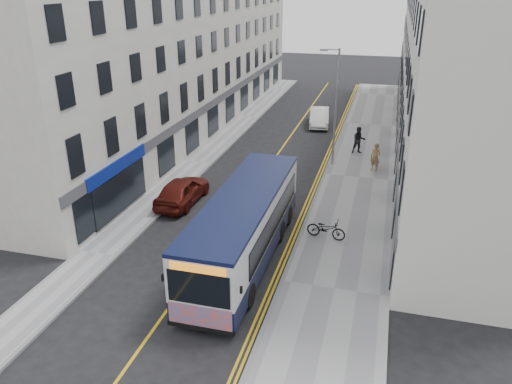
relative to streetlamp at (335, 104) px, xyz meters
The scene contains 17 objects.
ground 15.25m from the streetlamp, 106.58° to the right, with size 140.00×140.00×0.00m, color black.
pavement_east 5.20m from the streetlamp, 43.87° to the right, with size 4.50×64.00×0.12m, color #97989A.
pavement_west 10.33m from the streetlamp, 167.70° to the right, with size 2.00×64.00×0.12m, color #97989A.
kerb_east 4.76m from the streetlamp, 94.85° to the right, with size 0.18×64.00×0.13m, color slate.
kerb_west 9.45m from the streetlamp, 166.24° to the right, with size 0.18×64.00×0.13m, color slate.
road_centre_line 6.37m from the streetlamp, 154.37° to the right, with size 0.12×64.00×0.01m, color gold.
road_dbl_yellow_inner 4.85m from the streetlamp, 107.21° to the right, with size 0.10×64.00×0.01m, color gold.
road_dbl_yellow_outer 4.83m from the streetlamp, 101.85° to the right, with size 0.10×64.00×0.01m, color gold.
terrace_east 10.35m from the streetlamp, 43.68° to the left, with size 6.00×46.00×13.00m, color silver.
terrace_west 15.06m from the streetlamp, 152.01° to the left, with size 6.00×46.00×13.00m, color silver.
streetlamp is the anchor object (origin of this frame).
city_bus 14.23m from the streetlamp, 99.34° to the right, with size 2.66×11.40×3.31m.
bicycle 11.59m from the streetlamp, 84.20° to the right, with size 0.69×1.97×1.03m, color black.
pedestrian_near 4.49m from the streetlamp, 10.09° to the right, with size 0.69×0.46×1.90m, color olive.
pedestrian_far 4.68m from the streetlamp, 61.11° to the left, with size 0.97×0.75×1.99m, color black.
car_white 11.01m from the streetlamp, 103.17° to the left, with size 1.62×4.64×1.53m, color white.
car_maroon 12.00m from the streetlamp, 131.40° to the right, with size 1.87×4.65×1.58m, color #53130D.
Camera 1 is at (7.66, -19.13, 12.10)m, focal length 35.00 mm.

